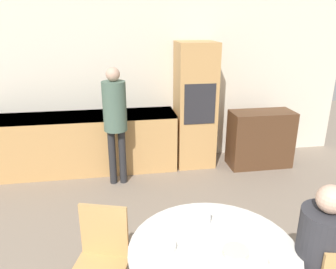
% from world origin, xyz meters
% --- Properties ---
extents(wall_back, '(6.63, 0.05, 2.60)m').
position_xyz_m(wall_back, '(0.00, 4.86, 1.30)').
color(wall_back, silver).
rests_on(wall_back, ground_plane).
extents(kitchen_counter, '(2.87, 0.60, 0.89)m').
position_xyz_m(kitchen_counter, '(-1.03, 4.51, 0.46)').
color(kitchen_counter, tan).
rests_on(kitchen_counter, ground_plane).
extents(oven_unit, '(0.58, 0.59, 1.92)m').
position_xyz_m(oven_unit, '(0.74, 4.52, 0.96)').
color(oven_unit, tan).
rests_on(oven_unit, ground_plane).
extents(sideboard, '(0.97, 0.45, 0.89)m').
position_xyz_m(sideboard, '(1.75, 4.26, 0.45)').
color(sideboard, '#51331E').
rests_on(sideboard, ground_plane).
extents(chair_far_left, '(0.50, 0.50, 0.91)m').
position_xyz_m(chair_far_left, '(-0.65, 1.83, 0.52)').
color(chair_far_left, tan).
rests_on(chair_far_left, ground_plane).
extents(person_seated, '(0.33, 0.40, 1.27)m').
position_xyz_m(person_seated, '(0.83, 1.30, 0.74)').
color(person_seated, '#262628').
rests_on(person_seated, ground_plane).
extents(person_standing, '(0.32, 0.32, 1.66)m').
position_xyz_m(person_standing, '(-0.49, 4.02, 1.03)').
color(person_standing, '#262628').
rests_on(person_standing, ground_plane).
extents(cup, '(0.06, 0.06, 0.09)m').
position_xyz_m(cup, '(0.16, 1.78, 0.81)').
color(cup, silver).
rests_on(cup, dining_table).
extents(bowl_near, '(0.17, 0.17, 0.05)m').
position_xyz_m(bowl_near, '(0.50, 1.23, 0.80)').
color(bowl_near, white).
rests_on(bowl_near, dining_table).
extents(bowl_centre, '(0.17, 0.17, 0.04)m').
position_xyz_m(bowl_centre, '(-0.21, 1.54, 0.79)').
color(bowl_centre, white).
rests_on(bowl_centre, dining_table).
extents(bowl_far, '(0.18, 0.18, 0.04)m').
position_xyz_m(bowl_far, '(0.26, 1.40, 0.79)').
color(bowl_far, beige).
rests_on(bowl_far, dining_table).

